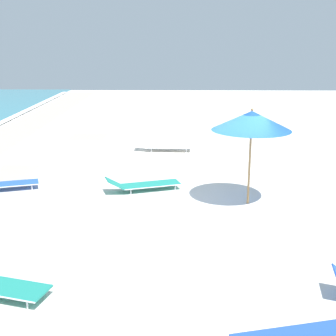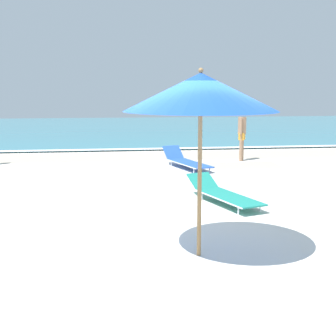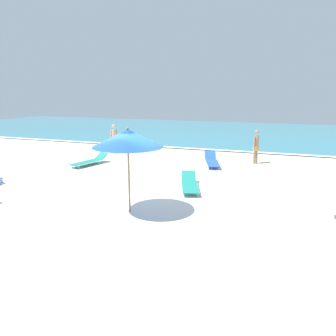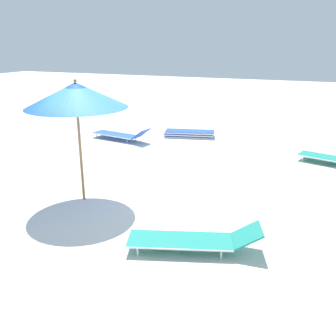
# 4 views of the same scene
# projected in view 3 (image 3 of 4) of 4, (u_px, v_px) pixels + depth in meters

# --- Properties ---
(ground_plane) EXTENTS (60.00, 60.00, 0.16)m
(ground_plane) POSITION_uv_depth(u_px,v_px,m) (136.00, 206.00, 11.13)
(ground_plane) COLOR silver
(ocean_water) EXTENTS (60.00, 19.44, 0.07)m
(ocean_water) POSITION_uv_depth(u_px,v_px,m) (230.00, 132.00, 29.75)
(ocean_water) COLOR teal
(ocean_water) RESTS_ON ground_plane
(beach_umbrella) EXTENTS (2.15, 2.15, 2.67)m
(beach_umbrella) POSITION_uv_depth(u_px,v_px,m) (128.00, 138.00, 9.83)
(beach_umbrella) COLOR #9E7547
(beach_umbrella) RESTS_ON ground_plane
(sun_lounger_under_umbrella) EXTENTS (1.28, 2.37, 0.56)m
(sun_lounger_under_umbrella) POSITION_uv_depth(u_px,v_px,m) (212.00, 161.00, 16.76)
(sun_lounger_under_umbrella) COLOR blue
(sun_lounger_under_umbrella) RESTS_ON ground_plane
(sun_lounger_beside_umbrella) EXTENTS (1.29, 2.33, 0.47)m
(sun_lounger_beside_umbrella) POSITION_uv_depth(u_px,v_px,m) (190.00, 184.00, 12.71)
(sun_lounger_beside_umbrella) COLOR #1E8475
(sun_lounger_beside_umbrella) RESTS_ON ground_plane
(sun_lounger_near_water_left) EXTENTS (1.17, 2.25, 0.49)m
(sun_lounger_near_water_left) POSITION_uv_depth(u_px,v_px,m) (89.00, 161.00, 16.80)
(sun_lounger_near_water_left) COLOR #1E8475
(sun_lounger_near_water_left) RESTS_ON ground_plane
(beachgoer_wading_adult) EXTENTS (0.30, 0.41, 1.76)m
(beachgoer_wading_adult) POSITION_uv_depth(u_px,v_px,m) (256.00, 145.00, 16.99)
(beachgoer_wading_adult) COLOR #A37A5B
(beachgoer_wading_adult) RESTS_ON ground_plane
(beachgoer_shoreline_child) EXTENTS (0.38, 0.32, 1.76)m
(beachgoer_shoreline_child) POSITION_uv_depth(u_px,v_px,m) (114.00, 137.00, 19.71)
(beachgoer_shoreline_child) COLOR tan
(beachgoer_shoreline_child) RESTS_ON ground_plane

